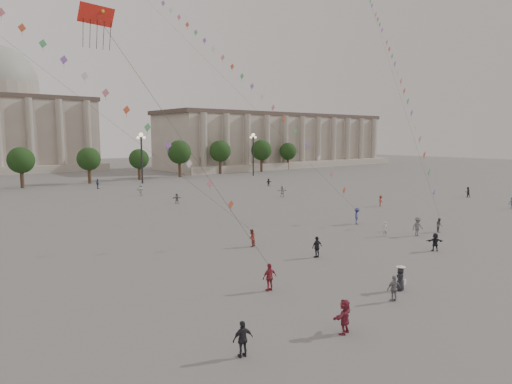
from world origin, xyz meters
TOP-DOWN VIEW (x-y plane):
  - ground at (0.00, 0.00)m, footprint 360.00×360.00m
  - hall_east at (75.00, 93.89)m, footprint 84.00×26.22m
  - hall_central at (0.00, 129.22)m, footprint 48.30×34.30m
  - tree_row at (0.00, 78.00)m, footprint 137.12×5.12m
  - lamp_post_mid_east at (15.00, 70.00)m, footprint 2.00×0.90m
  - lamp_post_far_east at (45.00, 70.00)m, footprint 2.00×0.90m
  - person_crowd_0 at (4.09, 66.14)m, footprint 1.08×1.15m
  - person_crowd_3 at (9.80, 0.93)m, footprint 1.43×1.30m
  - person_crowd_4 at (6.11, 51.78)m, footprint 1.84×1.39m
  - person_crowd_6 at (14.02, 5.20)m, footprint 1.40×1.07m
  - person_crowd_7 at (23.36, 35.46)m, footprint 1.85×1.15m
  - person_crowd_8 at (27.48, 19.24)m, footprint 1.15×0.87m
  - person_crowd_9 at (32.22, 49.19)m, footprint 1.48×0.59m
  - person_crowd_12 at (6.34, 39.95)m, footprint 1.45×0.99m
  - person_crowd_13 at (11.33, 7.16)m, footprint 0.64×0.54m
  - person_crowd_14 at (39.70, 6.50)m, footprint 1.14×1.17m
  - person_crowd_15 at (46.55, 16.10)m, footprint 1.03×0.96m
  - tourist_0 at (-8.09, 2.22)m, footprint 1.09×0.50m
  - tourist_1 at (0.26, 5.93)m, footprint 1.05×0.48m
  - tourist_2 at (-9.35, -5.01)m, footprint 1.73×0.92m
  - tourist_3 at (-3.49, -3.94)m, footprint 1.01×0.69m
  - tourist_4 at (-14.84, -3.74)m, footprint 1.05×0.59m
  - kite_flyer_0 at (-1.63, 12.20)m, footprint 0.97×0.89m
  - kite_flyer_1 at (14.24, 12.92)m, footprint 1.38×1.31m
  - kite_flyer_2 at (17.46, 4.82)m, footprint 0.90×0.91m
  - hat_person at (-1.47, -3.06)m, footprint 0.84×0.62m
  - dragon_kite at (-16.49, 7.82)m, footprint 5.39×3.29m
  - kite_train_mid at (8.24, 39.20)m, footprint 12.02×49.63m
  - kite_train_east at (35.19, 23.79)m, footprint 33.49×35.27m

SIDE VIEW (x-z plane):
  - ground at x=0.00m, z-range 0.00..0.00m
  - kite_flyer_2 at x=17.46m, z-range 0.00..1.48m
  - person_crowd_13 at x=11.33m, z-range 0.00..1.50m
  - person_crowd_12 at x=6.34m, z-range 0.00..1.50m
  - person_crowd_9 at x=32.22m, z-range 0.00..1.55m
  - person_crowd_8 at x=27.48m, z-range 0.00..1.58m
  - person_crowd_3 at x=9.80m, z-range 0.00..1.59m
  - tourist_3 at x=-3.49m, z-range 0.00..1.59m
  - kite_flyer_0 at x=-1.63m, z-range 0.00..1.60m
  - person_crowd_14 at x=39.70m, z-range 0.00..1.60m
  - hat_person at x=-1.47m, z-range -0.01..1.68m
  - person_crowd_15 at x=46.55m, z-range 0.00..1.69m
  - tourist_4 at x=-14.84m, z-range 0.00..1.69m
  - tourist_1 at x=0.26m, z-range 0.00..1.76m
  - tourist_2 at x=-9.35m, z-range 0.00..1.79m
  - tourist_0 at x=-8.09m, z-range 0.00..1.81m
  - kite_flyer_1 at x=14.24m, z-range 0.00..1.88m
  - person_crowd_7 at x=23.36m, z-range 0.00..1.90m
  - person_crowd_0 at x=4.09m, z-range 0.00..1.91m
  - person_crowd_6 at x=14.02m, z-range 0.00..1.92m
  - person_crowd_4 at x=6.11m, z-range 0.00..1.93m
  - tree_row at x=0.00m, z-range 1.39..9.39m
  - lamp_post_mid_east at x=15.00m, z-range 2.03..12.68m
  - lamp_post_far_east at x=45.00m, z-range 2.03..12.68m
  - hall_east at x=75.00m, z-range -0.17..17.03m
  - hall_central at x=0.00m, z-range -3.52..31.98m
  - dragon_kite at x=-16.49m, z-range 6.89..25.29m
  - kite_train_east at x=35.19m, z-range -9.00..53.28m
  - kite_train_mid at x=8.24m, z-range -8.71..58.72m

